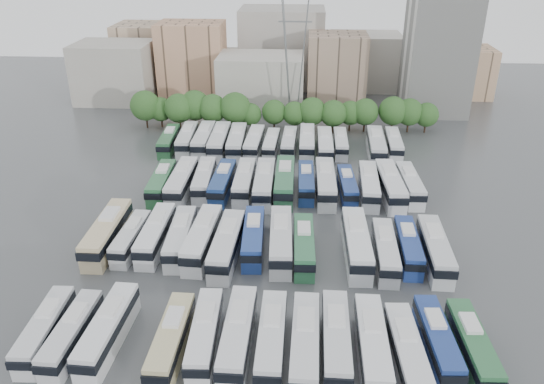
# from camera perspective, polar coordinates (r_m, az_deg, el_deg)

# --- Properties ---
(ground) EXTENTS (220.00, 220.00, 0.00)m
(ground) POSITION_cam_1_polar(r_m,az_deg,el_deg) (74.84, -0.24, -4.28)
(ground) COLOR #424447
(ground) RESTS_ON ground
(tree_line) EXTENTS (64.51, 7.93, 8.25)m
(tree_line) POSITION_cam_1_polar(r_m,az_deg,el_deg) (111.74, 0.06, 8.81)
(tree_line) COLOR black
(tree_line) RESTS_ON ground
(city_buildings) EXTENTS (102.00, 35.00, 20.00)m
(city_buildings) POSITION_cam_1_polar(r_m,az_deg,el_deg) (139.94, -1.37, 13.86)
(city_buildings) COLOR #9E998E
(city_buildings) RESTS_ON ground
(apartment_tower) EXTENTS (14.00, 14.00, 26.00)m
(apartment_tower) POSITION_cam_1_polar(r_m,az_deg,el_deg) (128.28, 17.41, 13.90)
(apartment_tower) COLOR silver
(apartment_tower) RESTS_ON ground
(electricity_pylon) EXTENTS (9.00, 6.91, 33.83)m
(electricity_pylon) POSITION_cam_1_polar(r_m,az_deg,el_deg) (115.92, 2.49, 16.66)
(electricity_pylon) COLOR slate
(electricity_pylon) RESTS_ON ground
(bus_r0_s0) EXTENTS (2.77, 11.20, 3.49)m
(bus_r0_s0) POSITION_cam_1_polar(r_m,az_deg,el_deg) (60.25, -23.22, -13.40)
(bus_r0_s0) COLOR silver
(bus_r0_s0) RESTS_ON ground
(bus_r0_s1) EXTENTS (2.82, 11.18, 3.48)m
(bus_r0_s1) POSITION_cam_1_polar(r_m,az_deg,el_deg) (58.74, -20.71, -14.04)
(bus_r0_s1) COLOR silver
(bus_r0_s1) RESTS_ON ground
(bus_r0_s2) EXTENTS (3.18, 12.21, 3.80)m
(bus_r0_s2) POSITION_cam_1_polar(r_m,az_deg,el_deg) (57.82, -17.24, -13.94)
(bus_r0_s2) COLOR silver
(bus_r0_s2) RESTS_ON ground
(bus_r0_s4) EXTENTS (2.67, 11.62, 3.64)m
(bus_r0_s4) POSITION_cam_1_polar(r_m,az_deg,el_deg) (55.29, -10.76, -15.33)
(bus_r0_s4) COLOR #C2B785
(bus_r0_s4) RESTS_ON ground
(bus_r0_s5) EXTENTS (2.96, 11.63, 3.62)m
(bus_r0_s5) POSITION_cam_1_polar(r_m,az_deg,el_deg) (55.40, -7.22, -14.93)
(bus_r0_s5) COLOR silver
(bus_r0_s5) RESTS_ON ground
(bus_r0_s6) EXTENTS (2.87, 12.41, 3.88)m
(bus_r0_s6) POSITION_cam_1_polar(r_m,az_deg,el_deg) (54.80, -3.69, -15.11)
(bus_r0_s6) COLOR silver
(bus_r0_s6) RESTS_ON ground
(bus_r0_s7) EXTENTS (2.64, 11.95, 3.75)m
(bus_r0_s7) POSITION_cam_1_polar(r_m,az_deg,el_deg) (54.39, -0.05, -15.51)
(bus_r0_s7) COLOR silver
(bus_r0_s7) RESTS_ON ground
(bus_r0_s8) EXTENTS (2.96, 12.54, 3.92)m
(bus_r0_s8) POSITION_cam_1_polar(r_m,az_deg,el_deg) (53.87, 3.57, -15.95)
(bus_r0_s8) COLOR silver
(bus_r0_s8) RESTS_ON ground
(bus_r0_s9) EXTENTS (2.80, 12.22, 3.82)m
(bus_r0_s9) POSITION_cam_1_polar(r_m,az_deg,el_deg) (54.61, 6.91, -15.49)
(bus_r0_s9) COLOR silver
(bus_r0_s9) RESTS_ON ground
(bus_r0_s10) EXTENTS (2.78, 12.46, 3.91)m
(bus_r0_s10) POSITION_cam_1_polar(r_m,az_deg,el_deg) (54.46, 10.72, -15.91)
(bus_r0_s10) COLOR white
(bus_r0_s10) RESTS_ON ground
(bus_r0_s11) EXTENTS (3.16, 12.01, 3.73)m
(bus_r0_s11) POSITION_cam_1_polar(r_m,az_deg,el_deg) (54.44, 14.33, -16.50)
(bus_r0_s11) COLOR silver
(bus_r0_s11) RESTS_ON ground
(bus_r0_s12) EXTENTS (3.01, 11.29, 3.51)m
(bus_r0_s12) POSITION_cam_1_polar(r_m,az_deg,el_deg) (56.80, 17.33, -14.99)
(bus_r0_s12) COLOR navy
(bus_r0_s12) RESTS_ON ground
(bus_r0_s13) EXTENTS (2.91, 11.41, 3.55)m
(bus_r0_s13) POSITION_cam_1_polar(r_m,az_deg,el_deg) (57.28, 20.75, -15.19)
(bus_r0_s13) COLOR #2B663B
(bus_r0_s13) RESTS_ON ground
(bus_r1_s0) EXTENTS (3.04, 13.60, 4.26)m
(bus_r1_s0) POSITION_cam_1_polar(r_m,az_deg,el_deg) (73.87, -17.30, -4.18)
(bus_r1_s0) COLOR #CEBB8E
(bus_r1_s0) RESTS_ON ground
(bus_r1_s1) EXTENTS (2.80, 10.89, 3.39)m
(bus_r1_s1) POSITION_cam_1_polar(r_m,az_deg,el_deg) (72.71, -14.91, -4.75)
(bus_r1_s1) COLOR silver
(bus_r1_s1) RESTS_ON ground
(bus_r1_s2) EXTENTS (2.78, 12.41, 3.89)m
(bus_r1_s2) POSITION_cam_1_polar(r_m,az_deg,el_deg) (72.21, -12.40, -4.45)
(bus_r1_s2) COLOR white
(bus_r1_s2) RESTS_ON ground
(bus_r1_s3) EXTENTS (3.22, 12.34, 3.84)m
(bus_r1_s3) POSITION_cam_1_polar(r_m,az_deg,el_deg) (70.95, -9.81, -4.81)
(bus_r1_s3) COLOR silver
(bus_r1_s3) RESTS_ON ground
(bus_r1_s4) EXTENTS (3.52, 13.22, 4.11)m
(bus_r1_s4) POSITION_cam_1_polar(r_m,az_deg,el_deg) (70.08, -7.49, -4.93)
(bus_r1_s4) COLOR silver
(bus_r1_s4) RESTS_ON ground
(bus_r1_s5) EXTENTS (3.40, 13.26, 4.13)m
(bus_r1_s5) POSITION_cam_1_polar(r_m,az_deg,el_deg) (68.36, -4.88, -5.64)
(bus_r1_s5) COLOR silver
(bus_r1_s5) RESTS_ON ground
(bus_r1_s6) EXTENTS (3.18, 12.18, 3.79)m
(bus_r1_s6) POSITION_cam_1_polar(r_m,az_deg,el_deg) (70.05, -2.02, -4.85)
(bus_r1_s6) COLOR navy
(bus_r1_s6) RESTS_ON ground
(bus_r1_s7) EXTENTS (3.40, 13.24, 4.12)m
(bus_r1_s7) POSITION_cam_1_polar(r_m,az_deg,el_deg) (69.08, 0.96, -5.17)
(bus_r1_s7) COLOR silver
(bus_r1_s7) RESTS_ON ground
(bus_r1_s8) EXTENTS (2.91, 11.98, 3.74)m
(bus_r1_s8) POSITION_cam_1_polar(r_m,az_deg,el_deg) (68.45, 3.45, -5.73)
(bus_r1_s8) COLOR #2D6943
(bus_r1_s8) RESTS_ON ground
(bus_r1_s10) EXTENTS (3.20, 13.70, 4.28)m
(bus_r1_s10) POSITION_cam_1_polar(r_m,az_deg,el_deg) (69.12, 9.08, -5.44)
(bus_r1_s10) COLOR silver
(bus_r1_s10) RESTS_ON ground
(bus_r1_s11) EXTENTS (2.91, 11.94, 3.72)m
(bus_r1_s11) POSITION_cam_1_polar(r_m,az_deg,el_deg) (68.79, 12.09, -6.17)
(bus_r1_s11) COLOR silver
(bus_r1_s11) RESTS_ON ground
(bus_r1_s12) EXTENTS (2.75, 11.46, 3.58)m
(bus_r1_s12) POSITION_cam_1_polar(r_m,az_deg,el_deg) (70.54, 14.44, -5.63)
(bus_r1_s12) COLOR navy
(bus_r1_s12) RESTS_ON ground
(bus_r1_s13) EXTENTS (3.04, 12.76, 3.98)m
(bus_r1_s13) POSITION_cam_1_polar(r_m,az_deg,el_deg) (70.40, 17.13, -5.89)
(bus_r1_s13) COLOR silver
(bus_r1_s13) RESTS_ON ground
(bus_r2_s1) EXTENTS (3.08, 12.29, 3.83)m
(bus_r2_s1) POSITION_cam_1_polar(r_m,az_deg,el_deg) (86.71, -11.78, 1.04)
(bus_r2_s1) COLOR #2D6B3F
(bus_r2_s1) RESTS_ON ground
(bus_r2_s2) EXTENTS (3.02, 13.29, 4.16)m
(bus_r2_s2) POSITION_cam_1_polar(r_m,az_deg,el_deg) (86.00, -9.68, 1.14)
(bus_r2_s2) COLOR silver
(bus_r2_s2) RESTS_ON ground
(bus_r2_s3) EXTENTS (3.28, 12.44, 3.87)m
(bus_r2_s3) POSITION_cam_1_polar(r_m,az_deg,el_deg) (86.44, -7.30, 1.34)
(bus_r2_s3) COLOR silver
(bus_r2_s3) RESTS_ON ground
(bus_r2_s4) EXTENTS (3.11, 12.37, 3.85)m
(bus_r2_s4) POSITION_cam_1_polar(r_m,az_deg,el_deg) (85.27, -5.34, 1.08)
(bus_r2_s4) COLOR navy
(bus_r2_s4) RESTS_ON ground
(bus_r2_s5) EXTENTS (2.76, 12.53, 3.93)m
(bus_r2_s5) POSITION_cam_1_polar(r_m,az_deg,el_deg) (85.19, -3.01, 1.16)
(bus_r2_s5) COLOR silver
(bus_r2_s5) RESTS_ON ground
(bus_r2_s6) EXTENTS (3.06, 13.41, 4.20)m
(bus_r2_s6) POSITION_cam_1_polar(r_m,az_deg,el_deg) (84.14, -0.83, 0.96)
(bus_r2_s6) COLOR silver
(bus_r2_s6) RESTS_ON ground
(bus_r2_s7) EXTENTS (3.07, 13.68, 4.29)m
(bus_r2_s7) POSITION_cam_1_polar(r_m,az_deg,el_deg) (84.72, 1.37, 1.18)
(bus_r2_s7) COLOR #2C6843
(bus_r2_s7) RESTS_ON ground
(bus_r2_s8) EXTENTS (2.72, 11.54, 3.61)m
(bus_r2_s8) POSITION_cam_1_polar(r_m,az_deg,el_deg) (85.41, 3.68, 1.09)
(bus_r2_s8) COLOR navy
(bus_r2_s8) RESTS_ON ground
(bus_r2_s9) EXTENTS (3.14, 13.52, 4.23)m
(bus_r2_s9) POSITION_cam_1_polar(r_m,az_deg,el_deg) (84.67, 5.78, 1.00)
(bus_r2_s9) COLOR silver
(bus_r2_s9) RESTS_ON ground
(bus_r2_s10) EXTENTS (2.92, 11.03, 3.43)m
(bus_r2_s10) POSITION_cam_1_polar(r_m,az_deg,el_deg) (85.08, 8.09, 0.70)
(bus_r2_s10) COLOR navy
(bus_r2_s10) RESTS_ON ground
(bus_r2_s11) EXTENTS (3.27, 12.79, 3.98)m
(bus_r2_s11) POSITION_cam_1_polar(r_m,az_deg,el_deg) (85.12, 10.38, 0.73)
(bus_r2_s11) COLOR silver
(bus_r2_s11) RESTS_ON ground
(bus_r2_s12) EXTENTS (3.59, 13.74, 4.27)m
(bus_r2_s12) POSITION_cam_1_polar(r_m,az_deg,el_deg) (85.45, 12.60, 0.73)
(bus_r2_s12) COLOR silver
(bus_r2_s12) RESTS_ON ground
(bus_r2_s13) EXTENTS (3.11, 12.20, 3.80)m
(bus_r2_s13) POSITION_cam_1_polar(r_m,az_deg,el_deg) (86.96, 14.59, 0.79)
(bus_r2_s13) COLOR silver
(bus_r2_s13) RESTS_ON ground
(bus_r3_s0) EXTENTS (3.06, 11.74, 3.65)m
(bus_r3_s0) POSITION_cam_1_polar(r_m,az_deg,el_deg) (104.28, -11.02, 5.46)
(bus_r3_s0) COLOR #2A6238
(bus_r3_s0) RESTS_ON ground
(bus_r3_s1) EXTENTS (3.32, 12.65, 3.93)m
(bus_r3_s1) POSITION_cam_1_polar(r_m,az_deg,el_deg) (104.00, -9.11, 5.64)
(bus_r3_s1) COLOR silver
(bus_r3_s1) RESTS_ON ground
(bus_r3_s2) EXTENTS (3.00, 13.18, 4.13)m
(bus_r3_s2) POSITION_cam_1_polar(r_m,az_deg,el_deg) (103.04, -7.34, 5.62)
(bus_r3_s2) COLOR silver
(bus_r3_s2) RESTS_ON ground
(bus_r3_s3) EXTENTS (3.16, 13.56, 4.24)m
(bus_r3_s3) POSITION_cam_1_polar(r_m,az_deg,el_deg) (101.86, -5.68, 5.49)
(bus_r3_s3) COLOR silver
(bus_r3_s3) RESTS_ON ground
(bus_r3_s4) EXTENTS (3.23, 13.34, 4.16)m
(bus_r3_s4) POSITION_cam_1_polar(r_m,az_deg,el_deg) (101.26, -3.82, 5.41)
(bus_r3_s4) COLOR silver
(bus_r3_s4) RESTS_ON ground
(bus_r3_s5) EXTENTS (3.16, 12.48, 3.89)m
(bus_r3_s5) POSITION_cam_1_polar(r_m,az_deg,el_deg) (101.10, -1.93, 5.34)
(bus_r3_s5) COLOR silver
(bus_r3_s5) RESTS_ON ground
(bus_r3_s6) EXTENTS (2.84, 11.07, 3.45)m
(bus_r3_s6) POSITION_cam_1_polar(r_m,az_deg,el_deg) (101.01, -0.07, 5.20)
(bus_r3_s6) COLOR silver
(bus_r3_s6) RESTS_ON ground
(bus_r3_s7) EXTENTS (2.86, 11.60, 3.62)m
(bus_r3_s7) POSITION_cam_1_polar(r_m,az_deg,el_deg) (101.34, 1.84, 5.31)
(bus_r3_s7) COLOR silver
(bus_r3_s7) RESTS_ON ground
(bus_r3_s8) EXTENTS (2.87, 12.86, 4.03)m
(bus_r3_s8) POSITION_cam_1_polar(r_m,az_deg,el_deg) (101.31, 3.79, 5.38)
(bus_r3_s8) COLOR silver
(bus_r3_s8) RESTS_ON ground
(bus_r3_s9) EXTENTS (2.79, 12.63, 3.96)m
(bus_r3_s9) POSITION_cam_1_polar(r_m,az_deg,el_deg) (100.20, 5.72, 5.04)
(bus_r3_s9) COLOR silver
(bus_r3_s9) RESTS_ON ground
(bus_r3_s10) EXTENTS (2.52, 11.15, 3.49)m
(bus_r3_s10) POSITION_cam_1_polar(r_m,az_deg,el_deg) (102.14, 7.39, 5.24)
(bus_r3_s10) COLOR silver
(bus_r3_s10) RESTS_ON ground
(bus_r3_s12) EXTENTS (3.37, 13.43, 4.19)m
(bus_r3_s12) POSITION_cam_1_polar(r_m,az_deg,el_deg) (101.20, 11.14, 4.95)
(bus_r3_s12) COLOR silver
(bus_r3_s12) RESTS_ON ground
(bus_r3_s13) EXTENTS (3.03, 11.82, 3.68)m
(bus_r3_s13) POSITION_cam_1_polar(r_m,az_deg,el_deg) (103.33, 12.95, 5.08)
(bus_r3_s13) COLOR silver
(bus_r3_s13) RESTS_ON ground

